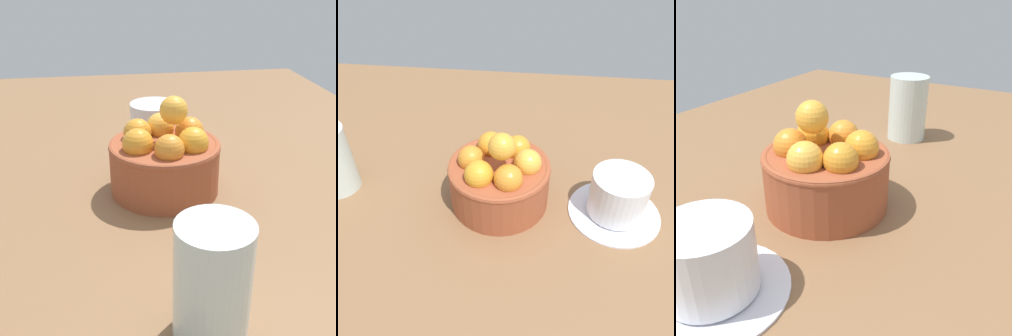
# 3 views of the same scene
# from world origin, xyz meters

# --- Properties ---
(ground_plane) EXTENTS (1.42, 0.98, 0.04)m
(ground_plane) POSITION_xyz_m (0.00, 0.00, -0.02)
(ground_plane) COLOR brown
(terracotta_bowl) EXTENTS (0.16, 0.16, 0.14)m
(terracotta_bowl) POSITION_xyz_m (-0.00, 0.00, 0.05)
(terracotta_bowl) COLOR #9E4C2D
(terracotta_bowl) RESTS_ON ground_plane
(coffee_cup) EXTENTS (0.14, 0.14, 0.07)m
(coffee_cup) POSITION_xyz_m (-0.18, 0.01, 0.03)
(coffee_cup) COLOR white
(coffee_cup) RESTS_ON ground_plane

